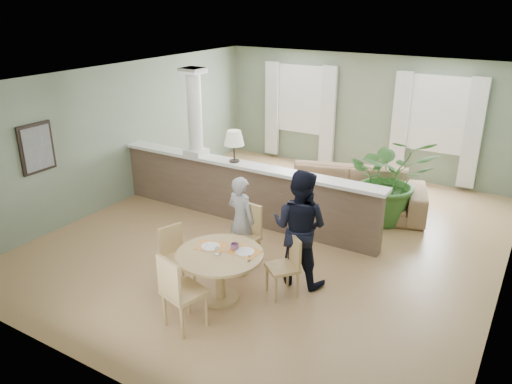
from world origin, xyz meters
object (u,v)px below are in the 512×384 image
Objects in this scene: houseplant at (391,179)px; child_person at (241,220)px; sofa at (347,192)px; chair_side at (175,253)px; man_person at (300,228)px; chair_near at (179,290)px; chair_far_man at (287,263)px; chair_far_boy at (245,233)px; dining_table at (220,263)px.

houseplant is 1.20× the size of child_person.
sofa is 3.81m from chair_side.
man_person is at bearing -99.92° from houseplant.
sofa is 0.89m from houseplant.
chair_near is at bearing -118.33° from chair_side.
houseplant is at bearing 120.33° from chair_far_man.
child_person is at bearing -165.78° from chair_far_man.
child_person is (-1.50, -2.60, -0.14)m from houseplant.
chair_far_man is at bearing 167.10° from child_person.
houseplant reaches higher than chair_far_boy.
child_person is at bearing 146.90° from chair_far_boy.
chair_near reaches higher than chair_far_man.
chair_side is (-0.74, 0.81, -0.08)m from chair_near.
sofa is 2.86× the size of chair_far_boy.
chair_far_man is 0.54m from man_person.
sofa is 2.05× the size of child_person.
chair_far_man reaches higher than dining_table.
sofa is 1.71× the size of houseplant.
dining_table is 1.12m from child_person.
sofa is at bearing -179.04° from houseplant.
man_person is (1.03, -0.09, 0.16)m from child_person.
child_person is (0.45, 1.04, 0.22)m from chair_side.
chair_side is (-0.80, 0.01, -0.08)m from dining_table.
houseplant reaches higher than chair_far_man.
chair_side is at bearing 178.96° from dining_table.
houseplant is at bearing 72.50° from dining_table.
houseplant is 3.01m from child_person.
child_person is (-0.14, 0.11, 0.15)m from chair_far_boy.
chair_far_man is 1.60m from chair_side.
sofa is at bearing -80.28° from chair_near.
chair_far_man is at bearing -103.53° from chair_near.
man_person is (-0.01, 0.39, 0.37)m from chair_far_man.
chair_far_boy is 0.98× the size of chair_near.
dining_table is 0.69× the size of man_person.
chair_far_boy is 0.98m from chair_far_man.
chair_far_boy is 1.15× the size of chair_side.
dining_table is 1.18× the size of chair_far_boy.
houseplant is 1.43× the size of dining_table.
chair_far_man reaches higher than sofa.
houseplant is 1.92× the size of chair_side.
chair_near is (-1.21, -4.46, -0.27)m from houseplant.
man_person is (0.74, 1.77, 0.29)m from chair_near.
chair_side is (-1.17, -3.63, 0.06)m from sofa.
houseplant is at bearing -8.62° from chair_side.
chair_side is 0.51× the size of man_person.
man_person is at bearing -37.67° from chair_side.
sofa is 2.70m from child_person.
houseplant is 0.98× the size of man_person.
sofa is 2.81× the size of chair_near.
dining_table is 0.97m from chair_far_boy.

